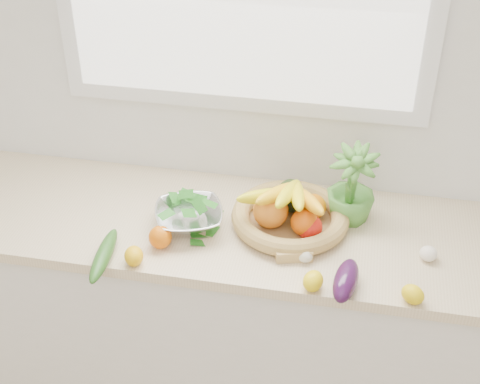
% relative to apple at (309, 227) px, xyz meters
% --- Properties ---
extents(back_wall, '(4.50, 0.02, 2.70)m').
position_rel_apple_xyz_m(back_wall, '(-0.29, 0.33, 0.41)').
color(back_wall, white).
rests_on(back_wall, ground).
extents(counter_cabinet, '(2.20, 0.58, 0.86)m').
position_rel_apple_xyz_m(counter_cabinet, '(-0.29, 0.03, -0.51)').
color(counter_cabinet, silver).
rests_on(counter_cabinet, ground).
extents(countertop, '(2.24, 0.62, 0.04)m').
position_rel_apple_xyz_m(countertop, '(-0.29, 0.03, -0.06)').
color(countertop, beige).
rests_on(countertop, counter_cabinet).
extents(orange_loose, '(0.10, 0.10, 0.08)m').
position_rel_apple_xyz_m(orange_loose, '(-0.48, -0.14, -0.01)').
color(orange_loose, '#D96006').
rests_on(orange_loose, countertop).
extents(lemon_a, '(0.08, 0.09, 0.06)m').
position_rel_apple_xyz_m(lemon_a, '(-0.54, -0.24, -0.01)').
color(lemon_a, '#EEAD0C').
rests_on(lemon_a, countertop).
extents(lemon_b, '(0.08, 0.09, 0.06)m').
position_rel_apple_xyz_m(lemon_b, '(0.04, -0.25, -0.01)').
color(lemon_b, yellow).
rests_on(lemon_b, countertop).
extents(lemon_c, '(0.09, 0.09, 0.06)m').
position_rel_apple_xyz_m(lemon_c, '(0.34, -0.25, -0.02)').
color(lemon_c, yellow).
rests_on(lemon_c, countertop).
extents(apple, '(0.11, 0.11, 0.09)m').
position_rel_apple_xyz_m(apple, '(0.00, 0.00, 0.00)').
color(apple, red).
rests_on(apple, countertop).
extents(ginger, '(0.13, 0.08, 0.04)m').
position_rel_apple_xyz_m(ginger, '(-0.04, -0.12, -0.03)').
color(ginger, tan).
rests_on(ginger, countertop).
extents(garlic_a, '(0.06, 0.06, 0.04)m').
position_rel_apple_xyz_m(garlic_a, '(-0.16, 0.04, -0.02)').
color(garlic_a, silver).
rests_on(garlic_a, countertop).
extents(garlic_b, '(0.06, 0.06, 0.05)m').
position_rel_apple_xyz_m(garlic_b, '(0.39, -0.04, -0.02)').
color(garlic_b, white).
rests_on(garlic_b, countertop).
extents(garlic_c, '(0.06, 0.06, 0.04)m').
position_rel_apple_xyz_m(garlic_c, '(0.00, -0.12, -0.02)').
color(garlic_c, beige).
rests_on(garlic_c, countertop).
extents(eggplant, '(0.10, 0.20, 0.08)m').
position_rel_apple_xyz_m(eggplant, '(0.14, -0.24, -0.01)').
color(eggplant, '#310E36').
rests_on(eggplant, countertop).
extents(cucumber, '(0.07, 0.28, 0.05)m').
position_rel_apple_xyz_m(cucumber, '(-0.64, -0.25, -0.02)').
color(cucumber, '#285117').
rests_on(cucumber, countertop).
extents(radish, '(0.04, 0.04, 0.03)m').
position_rel_apple_xyz_m(radish, '(-0.55, -0.20, -0.03)').
color(radish, red).
rests_on(radish, countertop).
extents(potted_herb, '(0.19, 0.19, 0.30)m').
position_rel_apple_xyz_m(potted_herb, '(0.12, 0.14, 0.09)').
color(potted_herb, '#4A8B32').
rests_on(potted_herb, countertop).
extents(fruit_basket, '(0.47, 0.47, 0.20)m').
position_rel_apple_xyz_m(fruit_basket, '(-0.08, 0.06, 0.01)').
color(fruit_basket, '#A6844A').
rests_on(fruit_basket, countertop).
extents(colander_with_spinach, '(0.30, 0.30, 0.12)m').
position_rel_apple_xyz_m(colander_with_spinach, '(-0.41, -0.02, 0.02)').
color(colander_with_spinach, silver).
rests_on(colander_with_spinach, countertop).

